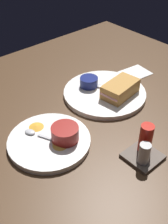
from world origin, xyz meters
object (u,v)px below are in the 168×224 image
at_px(ramekin_light_gravy, 65,133).
at_px(condiment_caddy, 144,147).
at_px(plate_sandwich_main, 105,93).
at_px(ramekin_dark_sauce, 89,82).
at_px(plate_chips_companion, 49,141).
at_px(spoon_by_dark_ramekin, 103,86).
at_px(spoon_by_gravy_ramekin, 34,133).
at_px(sandwich_half_near, 120,89).

height_order(ramekin_light_gravy, condiment_caddy, condiment_caddy).
relative_size(plate_sandwich_main, ramekin_dark_sauce, 4.50).
xyz_separation_m(plate_sandwich_main, plate_chips_companion, (0.29, 0.07, 0.00)).
xyz_separation_m(plate_sandwich_main, ramekin_light_gravy, (0.25, 0.10, 0.03)).
distance_m(spoon_by_dark_ramekin, plate_chips_companion, 0.32).
bearing_deg(spoon_by_gravy_ramekin, ramekin_dark_sauce, -163.75).
relative_size(sandwich_half_near, spoon_by_gravy_ramekin, 1.47).
xyz_separation_m(ramekin_dark_sauce, ramekin_light_gravy, (0.24, 0.16, 0.00)).
distance_m(ramekin_dark_sauce, plate_chips_companion, 0.30).
xyz_separation_m(ramekin_light_gravy, spoon_by_gravy_ramekin, (0.06, -0.07, -0.02)).
xyz_separation_m(ramekin_light_gravy, condiment_caddy, (-0.12, 0.18, -0.00)).
distance_m(plate_chips_companion, spoon_by_gravy_ramekin, 0.05).
bearing_deg(spoon_by_gravy_ramekin, plate_chips_companion, 114.32).
height_order(ramekin_dark_sauce, condiment_caddy, condiment_caddy).
bearing_deg(spoon_by_gravy_ramekin, sandwich_half_near, 175.42).
height_order(sandwich_half_near, condiment_caddy, condiment_caddy).
bearing_deg(plate_chips_companion, spoon_by_dark_ramekin, -163.61).
relative_size(plate_sandwich_main, plate_chips_companion, 1.22).
distance_m(plate_sandwich_main, ramekin_light_gravy, 0.27).
height_order(sandwich_half_near, ramekin_dark_sauce, sandwich_half_near).
relative_size(spoon_by_dark_ramekin, condiment_caddy, 0.90).
bearing_deg(plate_chips_companion, condiment_caddy, 127.33).
xyz_separation_m(ramekin_dark_sauce, spoon_by_gravy_ramekin, (0.29, 0.08, -0.01)).
relative_size(spoon_by_dark_ramekin, ramekin_light_gravy, 1.10).
relative_size(ramekin_dark_sauce, spoon_by_gravy_ramekin, 0.67).
distance_m(ramekin_dark_sauce, spoon_by_gravy_ramekin, 0.30).
distance_m(plate_chips_companion, ramekin_light_gravy, 0.06).
bearing_deg(sandwich_half_near, plate_sandwich_main, -64.31).
height_order(plate_chips_companion, spoon_by_gravy_ramekin, spoon_by_gravy_ramekin).
bearing_deg(ramekin_dark_sauce, sandwich_half_near, 110.81).
bearing_deg(ramekin_dark_sauce, ramekin_light_gravy, 34.18).
relative_size(plate_chips_companion, condiment_caddy, 2.49).
bearing_deg(ramekin_light_gravy, condiment_caddy, 124.65).
bearing_deg(ramekin_light_gravy, plate_chips_companion, -39.81).
height_order(plate_sandwich_main, plate_chips_companion, same).
height_order(sandwich_half_near, plate_chips_companion, sandwich_half_near).
xyz_separation_m(sandwich_half_near, plate_chips_companion, (0.31, 0.02, -0.03)).
distance_m(spoon_by_gravy_ramekin, condiment_caddy, 0.31).
distance_m(ramekin_dark_sauce, spoon_by_dark_ramekin, 0.05).
xyz_separation_m(sandwich_half_near, ramekin_light_gravy, (0.28, 0.05, -0.00)).
bearing_deg(plate_sandwich_main, condiment_caddy, 65.10).
xyz_separation_m(plate_sandwich_main, spoon_by_dark_ramekin, (-0.01, -0.02, 0.01)).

